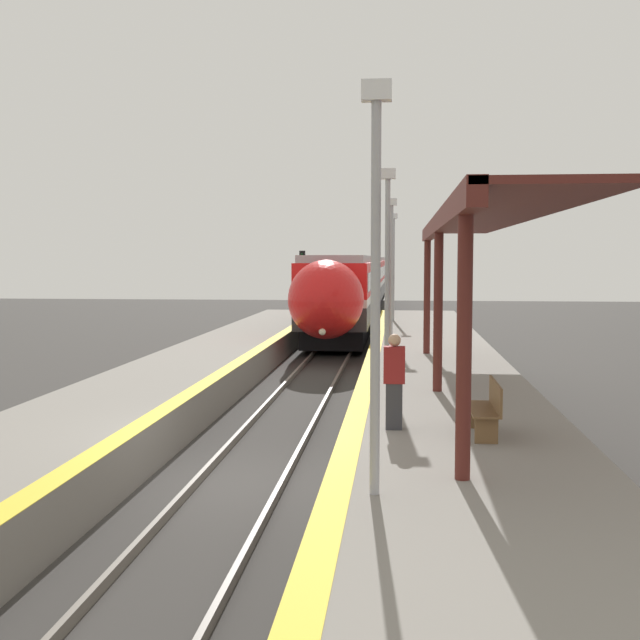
% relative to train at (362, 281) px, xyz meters
% --- Properties ---
extents(ground_plane, '(120.00, 120.00, 0.00)m').
position_rel_train_xyz_m(ground_plane, '(0.00, -43.88, -2.24)').
color(ground_plane, '#383533').
extents(rail_left, '(0.08, 90.00, 0.15)m').
position_rel_train_xyz_m(rail_left, '(-0.72, -43.88, -2.17)').
color(rail_left, slate).
rests_on(rail_left, ground_plane).
extents(rail_right, '(0.08, 90.00, 0.15)m').
position_rel_train_xyz_m(rail_right, '(0.72, -43.88, -2.17)').
color(rail_right, slate).
rests_on(rail_right, ground_plane).
extents(train, '(2.87, 60.17, 3.91)m').
position_rel_train_xyz_m(train, '(0.00, 0.00, 0.00)').
color(train, black).
rests_on(train, ground_plane).
extents(platform_right, '(4.01, 64.00, 0.90)m').
position_rel_train_xyz_m(platform_right, '(3.65, -43.88, -1.79)').
color(platform_right, gray).
rests_on(platform_right, ground_plane).
extents(platform_left, '(3.21, 64.00, 0.90)m').
position_rel_train_xyz_m(platform_left, '(-3.25, -43.88, -1.79)').
color(platform_left, gray).
rests_on(platform_left, ground_plane).
extents(platform_bench, '(0.44, 1.51, 0.89)m').
position_rel_train_xyz_m(platform_bench, '(4.07, -43.81, -0.88)').
color(platform_bench, brown).
rests_on(platform_bench, platform_right).
extents(person_waiting, '(0.36, 0.22, 1.62)m').
position_rel_train_xyz_m(person_waiting, '(2.55, -43.45, -0.51)').
color(person_waiting, '#333338').
rests_on(person_waiting, platform_right).
extents(railway_signal, '(0.28, 0.28, 4.18)m').
position_rel_train_xyz_m(railway_signal, '(-2.20, -17.19, 0.33)').
color(railway_signal, '#59595E').
rests_on(railway_signal, ground_plane).
extents(lamppost_near, '(0.36, 0.20, 4.98)m').
position_rel_train_xyz_m(lamppost_near, '(2.34, -47.24, 1.53)').
color(lamppost_near, '#9E9EA3').
rests_on(lamppost_near, platform_right).
extents(lamppost_mid, '(0.36, 0.20, 4.98)m').
position_rel_train_xyz_m(lamppost_mid, '(2.34, -37.94, 1.53)').
color(lamppost_mid, '#9E9EA3').
rests_on(lamppost_mid, platform_right).
extents(lamppost_far, '(0.36, 0.20, 4.98)m').
position_rel_train_xyz_m(lamppost_far, '(2.34, -28.65, 1.53)').
color(lamppost_far, '#9E9EA3').
rests_on(lamppost_far, platform_right).
extents(lamppost_farthest, '(0.36, 0.20, 4.98)m').
position_rel_train_xyz_m(lamppost_farthest, '(2.34, -19.36, 1.53)').
color(lamppost_farthest, '#9E9EA3').
rests_on(lamppost_farthest, platform_right).
extents(station_canopy, '(2.02, 17.08, 3.80)m').
position_rel_train_xyz_m(station_canopy, '(4.04, -39.42, 2.20)').
color(station_canopy, '#511E19').
rests_on(station_canopy, platform_right).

